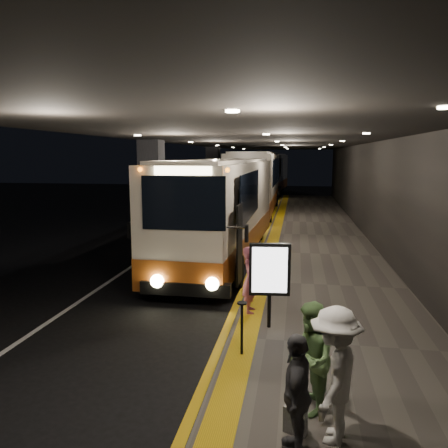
% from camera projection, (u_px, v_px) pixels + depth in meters
% --- Properties ---
extents(ground, '(90.00, 90.00, 0.00)m').
position_uv_depth(ground, '(159.00, 291.00, 12.48)').
color(ground, black).
extents(lane_line_white, '(0.12, 50.00, 0.01)m').
position_uv_depth(lane_line_white, '(155.00, 251.00, 17.64)').
color(lane_line_white, silver).
rests_on(lane_line_white, ground).
extents(kerb_stripe_yellow, '(0.18, 50.00, 0.01)m').
position_uv_depth(kerb_stripe_yellow, '(257.00, 255.00, 16.96)').
color(kerb_stripe_yellow, gold).
rests_on(kerb_stripe_yellow, ground).
extents(sidewalk, '(4.50, 50.00, 0.15)m').
position_uv_depth(sidewalk, '(320.00, 256.00, 16.56)').
color(sidewalk, '#514C44').
rests_on(sidewalk, ground).
extents(tactile_strip, '(0.50, 50.00, 0.01)m').
position_uv_depth(tactile_strip, '(270.00, 252.00, 16.86)').
color(tactile_strip, gold).
rests_on(tactile_strip, sidewalk).
extents(terminal_wall, '(0.10, 50.00, 6.00)m').
position_uv_depth(terminal_wall, '(386.00, 179.00, 15.74)').
color(terminal_wall, black).
rests_on(terminal_wall, ground).
extents(support_columns, '(0.80, 24.80, 4.40)m').
position_uv_depth(support_columns, '(152.00, 200.00, 16.28)').
color(support_columns, black).
rests_on(support_columns, ground).
extents(canopy, '(9.00, 50.00, 0.40)m').
position_uv_depth(canopy, '(262.00, 135.00, 16.23)').
color(canopy, black).
rests_on(canopy, support_columns).
extents(coach_main, '(2.80, 11.60, 3.59)m').
position_uv_depth(coach_main, '(223.00, 213.00, 16.24)').
color(coach_main, beige).
rests_on(coach_main, ground).
extents(coach_second, '(2.74, 12.54, 3.94)m').
position_uv_depth(coach_second, '(255.00, 185.00, 29.06)').
color(coach_second, beige).
rests_on(coach_second, ground).
extents(coach_third, '(3.33, 12.58, 3.91)m').
position_uv_depth(coach_third, '(270.00, 175.00, 44.22)').
color(coach_third, beige).
rests_on(coach_third, ground).
extents(passenger_boarding, '(0.42, 0.60, 1.58)m').
position_uv_depth(passenger_boarding, '(251.00, 280.00, 10.26)').
color(passenger_boarding, '#B6546E').
rests_on(passenger_boarding, sidewalk).
extents(passenger_waiting_green, '(0.58, 0.84, 1.62)m').
position_uv_depth(passenger_waiting_green, '(310.00, 358.00, 6.25)').
color(passenger_waiting_green, '#598248').
rests_on(passenger_waiting_green, sidewalk).
extents(passenger_waiting_white, '(0.83, 1.26, 1.80)m').
position_uv_depth(passenger_waiting_white, '(335.00, 375.00, 5.60)').
color(passenger_waiting_white, silver).
rests_on(passenger_waiting_white, sidewalk).
extents(passenger_waiting_grey, '(0.56, 0.96, 1.56)m').
position_uv_depth(passenger_waiting_grey, '(297.00, 394.00, 5.37)').
color(passenger_waiting_grey, '#4B4A4F').
rests_on(passenger_waiting_grey, sidewalk).
extents(bag_polka, '(0.33, 0.24, 0.37)m').
position_uv_depth(bag_polka, '(295.00, 420.00, 5.82)').
color(bag_polka, black).
rests_on(bag_polka, sidewalk).
extents(info_sign, '(0.88, 0.21, 1.85)m').
position_uv_depth(info_sign, '(270.00, 271.00, 9.27)').
color(info_sign, black).
rests_on(info_sign, sidewalk).
extents(stanchion_post, '(0.05, 0.05, 1.00)m').
position_uv_depth(stanchion_post, '(242.00, 329.00, 8.08)').
color(stanchion_post, black).
rests_on(stanchion_post, sidewalk).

